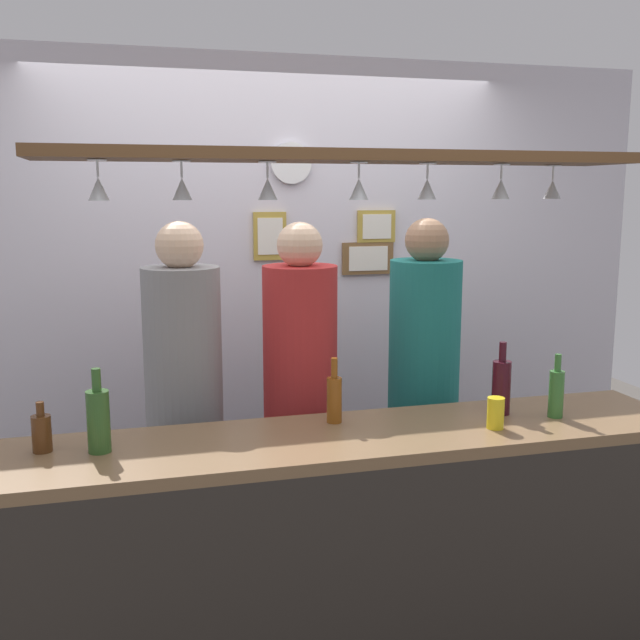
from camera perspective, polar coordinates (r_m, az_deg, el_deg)
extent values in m
plane|color=#4C4742|center=(3.56, 0.45, -22.05)|extent=(8.00, 8.00, 0.00)
cube|color=silver|center=(4.14, -3.59, 1.74)|extent=(4.40, 0.06, 2.60)
cube|color=brown|center=(2.84, 2.38, -9.10)|extent=(2.70, 0.55, 0.04)
cube|color=#2D2823|center=(2.83, 3.95, -20.20)|extent=(2.65, 0.04, 0.94)
cube|color=brown|center=(2.74, 2.22, 12.45)|extent=(2.20, 0.36, 0.04)
cylinder|color=silver|center=(2.56, -16.75, 11.69)|extent=(0.06, 0.06, 0.00)
cylinder|color=silver|center=(2.56, -16.72, 11.08)|extent=(0.01, 0.01, 0.06)
cone|color=silver|center=(2.56, -16.65, 9.63)|extent=(0.07, 0.07, 0.08)
cylinder|color=silver|center=(2.61, -10.61, 11.90)|extent=(0.06, 0.06, 0.00)
cylinder|color=silver|center=(2.61, -10.59, 11.29)|extent=(0.01, 0.01, 0.06)
cone|color=silver|center=(2.61, -10.55, 9.87)|extent=(0.07, 0.07, 0.08)
cylinder|color=silver|center=(2.63, -4.07, 12.02)|extent=(0.06, 0.06, 0.00)
cylinder|color=silver|center=(2.63, -4.06, 11.42)|extent=(0.01, 0.01, 0.06)
cone|color=silver|center=(2.63, -4.04, 10.00)|extent=(0.07, 0.07, 0.08)
cylinder|color=silver|center=(2.68, 3.01, 11.99)|extent=(0.06, 0.06, 0.00)
cylinder|color=silver|center=(2.68, 3.01, 11.40)|extent=(0.01, 0.01, 0.06)
cone|color=silver|center=(2.67, 3.00, 10.01)|extent=(0.07, 0.07, 0.08)
cylinder|color=silver|center=(2.80, 8.27, 11.81)|extent=(0.06, 0.06, 0.00)
cylinder|color=silver|center=(2.80, 8.26, 11.25)|extent=(0.01, 0.01, 0.06)
cone|color=silver|center=(2.80, 8.22, 9.92)|extent=(0.07, 0.07, 0.08)
cylinder|color=silver|center=(2.95, 13.79, 11.53)|extent=(0.06, 0.06, 0.00)
cylinder|color=silver|center=(2.94, 13.76, 11.00)|extent=(0.01, 0.01, 0.06)
cone|color=silver|center=(2.94, 13.71, 9.74)|extent=(0.07, 0.07, 0.08)
cylinder|color=silver|center=(3.16, 17.50, 11.23)|extent=(0.06, 0.06, 0.00)
cylinder|color=silver|center=(3.16, 17.47, 10.74)|extent=(0.01, 0.01, 0.06)
cone|color=silver|center=(3.16, 17.41, 9.56)|extent=(0.07, 0.07, 0.08)
cube|color=#2D334C|center=(3.55, -10.09, -14.68)|extent=(0.17, 0.18, 0.84)
cylinder|color=gray|center=(3.30, -10.49, -2.25)|extent=(0.34, 0.34, 0.73)
sphere|color=beige|center=(3.24, -10.75, 5.66)|extent=(0.21, 0.21, 0.21)
cube|color=#2D334C|center=(3.63, -1.47, -14.02)|extent=(0.17, 0.18, 0.83)
cylinder|color=red|center=(3.39, -1.53, -1.90)|extent=(0.34, 0.34, 0.72)
sphere|color=beige|center=(3.32, -1.57, 5.79)|extent=(0.21, 0.21, 0.21)
cube|color=#2D334C|center=(3.80, 7.75, -12.90)|extent=(0.17, 0.18, 0.84)
cylinder|color=#1E7A75|center=(3.57, 8.04, -1.25)|extent=(0.34, 0.34, 0.73)
sphere|color=#9E7556|center=(3.51, 8.22, 6.08)|extent=(0.21, 0.21, 0.21)
cylinder|color=brown|center=(2.94, 1.10, -6.17)|extent=(0.06, 0.06, 0.18)
cylinder|color=brown|center=(2.90, 1.11, -3.70)|extent=(0.03, 0.03, 0.08)
cylinder|color=#380F19|center=(3.13, 13.75, -5.07)|extent=(0.08, 0.08, 0.22)
cylinder|color=#380F19|center=(3.09, 13.86, -2.38)|extent=(0.03, 0.03, 0.08)
cylinder|color=#2D5623|center=(2.72, -16.65, -7.49)|extent=(0.08, 0.08, 0.22)
cylinder|color=#2D5623|center=(2.68, -16.81, -4.42)|extent=(0.03, 0.03, 0.08)
cylinder|color=#336B2D|center=(3.15, 17.69, -5.45)|extent=(0.06, 0.06, 0.19)
cylinder|color=#336B2D|center=(3.12, 17.81, -3.14)|extent=(0.03, 0.03, 0.07)
cylinder|color=#512D14|center=(2.80, -20.59, -8.18)|extent=(0.07, 0.07, 0.13)
cylinder|color=#512D14|center=(2.77, -20.71, -6.41)|extent=(0.03, 0.03, 0.05)
cylinder|color=yellow|center=(2.95, 13.34, -6.97)|extent=(0.07, 0.07, 0.12)
cube|color=#B29338|center=(4.21, 4.34, 7.18)|extent=(0.22, 0.02, 0.18)
cube|color=white|center=(4.20, 4.40, 7.18)|extent=(0.17, 0.01, 0.14)
cube|color=brown|center=(4.21, 3.69, 4.75)|extent=(0.30, 0.02, 0.18)
cube|color=white|center=(4.20, 3.74, 4.74)|extent=(0.23, 0.01, 0.14)
cube|color=#B29338|center=(4.05, -3.88, 6.45)|extent=(0.18, 0.02, 0.26)
cube|color=white|center=(4.04, -3.84, 6.44)|extent=(0.14, 0.01, 0.20)
cylinder|color=white|center=(4.07, -2.23, 11.96)|extent=(0.22, 0.03, 0.22)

